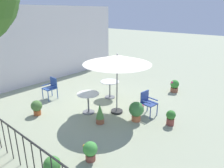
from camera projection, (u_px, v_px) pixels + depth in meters
The scene contains 15 objects.
ground_plane at pixel (108, 107), 8.36m from camera, with size 60.00×60.00×0.00m, color #9FA586.
villa_facade at pixel (36, 46), 10.70m from camera, with size 10.79×0.30×3.88m, color silver.
terrace_railing at pixel (6, 134), 5.33m from camera, with size 0.03×5.74×1.01m.
patio_umbrella_0 at pixel (117, 60), 7.27m from camera, with size 2.41×2.41×2.24m.
cafe_table_0 at pixel (110, 86), 9.13m from camera, with size 0.80×0.80×0.75m.
cafe_table_1 at pixel (88, 99), 7.74m from camera, with size 0.81×0.81×0.77m.
patio_chair_0 at pixel (147, 101), 7.62m from camera, with size 0.50×0.52×0.88m.
patio_chair_1 at pixel (51, 86), 9.05m from camera, with size 0.50×0.49×0.91m.
potted_plant_0 at pixel (171, 117), 6.98m from camera, with size 0.31×0.31×0.52m.
potted_plant_1 at pixel (37, 107), 7.65m from camera, with size 0.41×0.40×0.56m.
potted_plant_2 at pixel (100, 114), 7.06m from camera, with size 0.28×0.28×0.70m.
potted_plant_3 at pixel (136, 110), 7.21m from camera, with size 0.51×0.51×0.69m.
potted_plant_4 at pixel (174, 86), 9.83m from camera, with size 0.40×0.40×0.58m.
potted_plant_5 at pixel (90, 150), 5.30m from camera, with size 0.37×0.37×0.52m.
potted_plant_6 at pixel (52, 166), 4.73m from camera, with size 0.39×0.39×0.55m.
Camera 1 is at (-5.68, -5.03, 3.61)m, focal length 33.83 mm.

